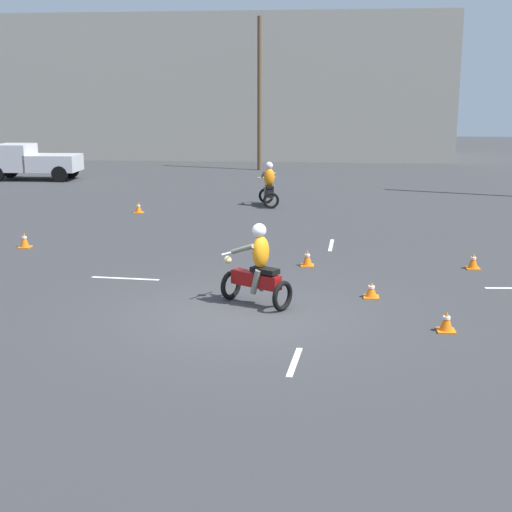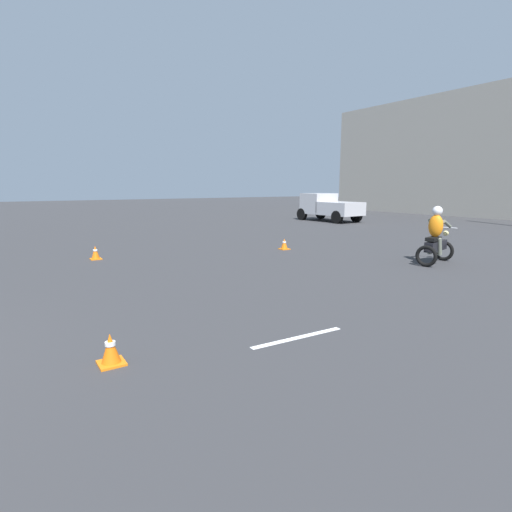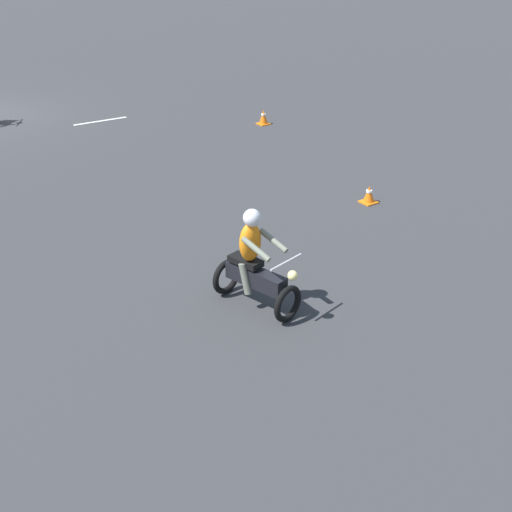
# 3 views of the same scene
# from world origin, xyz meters

# --- Properties ---
(motorcycle_rider_background) EXTENTS (0.93, 1.56, 1.66)m
(motorcycle_rider_background) POSITION_xyz_m (-0.62, 13.52, 0.73)
(motorcycle_rider_background) COLOR black
(motorcycle_rider_background) RESTS_ON ground
(traffic_cone_near_right) EXTENTS (0.32, 0.32, 0.42)m
(traffic_cone_near_right) POSITION_xyz_m (-6.66, 5.46, 0.20)
(traffic_cone_near_right) COLOR orange
(traffic_cone_near_right) RESTS_ON ground
(traffic_cone_far_center) EXTENTS (0.32, 0.32, 0.39)m
(traffic_cone_far_center) POSITION_xyz_m (-5.07, 11.46, 0.19)
(traffic_cone_far_center) COLOR orange
(traffic_cone_far_center) RESTS_ON ground
(lane_stripe_w) EXTENTS (1.60, 0.21, 0.01)m
(lane_stripe_w) POSITION_xyz_m (-2.99, 2.46, 0.00)
(lane_stripe_w) COLOR silver
(lane_stripe_w) RESTS_ON ground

